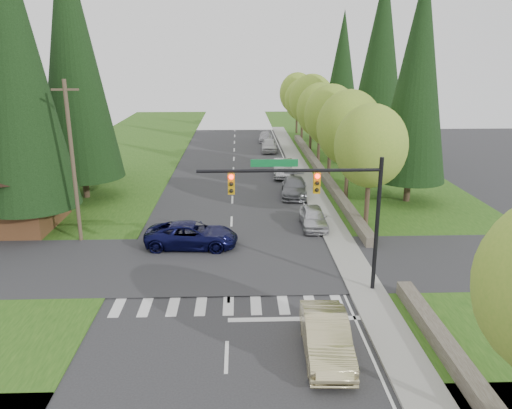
{
  "coord_description": "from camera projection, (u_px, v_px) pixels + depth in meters",
  "views": [
    {
      "loc": [
        0.56,
        -18.01,
        11.39
      ],
      "look_at": [
        1.56,
        10.34,
        2.8
      ],
      "focal_mm": 35.0,
      "sensor_mm": 36.0,
      "label": 1
    }
  ],
  "objects": [
    {
      "name": "stone_wall_north",
      "position": [
        320.0,
        170.0,
        49.39
      ],
      "size": [
        0.7,
        40.0,
        0.7
      ],
      "primitive_type": "cube",
      "color": "#4C4438",
      "rests_on": "ground"
    },
    {
      "name": "stone_wall_south",
      "position": [
        466.0,
        376.0,
        17.82
      ],
      "size": [
        0.7,
        14.0,
        0.7
      ],
      "primitive_type": "cube",
      "color": "#4C4438",
      "rests_on": "ground"
    },
    {
      "name": "grass_east",
      "position": [
        394.0,
        201.0,
        40.06
      ],
      "size": [
        14.0,
        110.0,
        0.06
      ],
      "primitive_type": "cube",
      "color": "#234A13",
      "rests_on": "ground"
    },
    {
      "name": "curb_east",
      "position": [
        305.0,
        195.0,
        41.73
      ],
      "size": [
        0.2,
        80.0,
        0.13
      ],
      "primitive_type": "cube",
      "color": "gray",
      "rests_on": "ground"
    },
    {
      "name": "decid_tree_0",
      "position": [
        371.0,
        146.0,
        32.58
      ],
      "size": [
        4.8,
        4.8,
        8.37
      ],
      "color": "#38281C",
      "rests_on": "ground"
    },
    {
      "name": "decid_tree_5",
      "position": [
        303.0,
        100.0,
        66.08
      ],
      "size": [
        4.8,
        4.8,
        8.3
      ],
      "color": "#38281C",
      "rests_on": "ground"
    },
    {
      "name": "ground",
      "position": [
        227.0,
        343.0,
        20.51
      ],
      "size": [
        120.0,
        120.0,
        0.0
      ],
      "primitive_type": "plane",
      "color": "#28282B",
      "rests_on": "ground"
    },
    {
      "name": "decid_tree_1",
      "position": [
        349.0,
        128.0,
        39.22
      ],
      "size": [
        5.2,
        5.2,
        8.8
      ],
      "color": "#38281C",
      "rests_on": "ground"
    },
    {
      "name": "brown_building",
      "position": [
        7.0,
        182.0,
        33.44
      ],
      "size": [
        8.4,
        8.4,
        5.4
      ],
      "color": "#4C2D19",
      "rests_on": "ground"
    },
    {
      "name": "parked_car_b",
      "position": [
        294.0,
        187.0,
        41.54
      ],
      "size": [
        2.53,
        5.23,
        1.47
      ],
      "primitive_type": "imported",
      "rotation": [
        0.0,
        0.0,
        -0.1
      ],
      "color": "slate",
      "rests_on": "ground"
    },
    {
      "name": "decid_tree_3",
      "position": [
        320.0,
        110.0,
        52.65
      ],
      "size": [
        5.0,
        5.0,
        8.55
      ],
      "color": "#38281C",
      "rests_on": "ground"
    },
    {
      "name": "decid_tree_4",
      "position": [
        312.0,
        101.0,
        59.23
      ],
      "size": [
        5.4,
        5.4,
        9.18
      ],
      "color": "#38281C",
      "rests_on": "ground"
    },
    {
      "name": "conifer_w_e",
      "position": [
        72.0,
        67.0,
        43.83
      ],
      "size": [
        5.78,
        5.78,
        18.8
      ],
      "color": "#38281C",
      "rests_on": "ground"
    },
    {
      "name": "suv_navy",
      "position": [
        192.0,
        235.0,
        30.43
      ],
      "size": [
        5.76,
        2.91,
        1.56
      ],
      "primitive_type": "imported",
      "rotation": [
        0.0,
        0.0,
        1.51
      ],
      "color": "#0A0C36",
      "rests_on": "ground"
    },
    {
      "name": "sedan_champagne",
      "position": [
        326.0,
        337.0,
        19.45
      ],
      "size": [
        1.88,
        4.95,
        1.61
      ],
      "primitive_type": "imported",
      "rotation": [
        0.0,
        0.0,
        -0.04
      ],
      "color": "beige",
      "rests_on": "ground"
    },
    {
      "name": "conifer_e_a",
      "position": [
        418.0,
        76.0,
        37.27
      ],
      "size": [
        5.44,
        5.44,
        17.8
      ],
      "color": "#38281C",
      "rests_on": "ground"
    },
    {
      "name": "conifer_w_a",
      "position": [
        15.0,
        64.0,
        30.33
      ],
      "size": [
        6.12,
        6.12,
        19.8
      ],
      "color": "#38281C",
      "rests_on": "ground"
    },
    {
      "name": "cross_street",
      "position": [
        230.0,
        264.0,
        28.16
      ],
      "size": [
        120.0,
        8.0,
        0.1
      ],
      "primitive_type": "cube",
      "color": "#28282B",
      "rests_on": "ground"
    },
    {
      "name": "parked_car_a",
      "position": [
        313.0,
        217.0,
        33.91
      ],
      "size": [
        1.75,
        4.23,
        1.43
      ],
      "primitive_type": "imported",
      "rotation": [
        0.0,
        0.0,
        -0.01
      ],
      "color": "silver",
      "rests_on": "ground"
    },
    {
      "name": "decid_tree_6",
      "position": [
        297.0,
        93.0,
        72.68
      ],
      "size": [
        5.2,
        5.2,
        8.86
      ],
      "color": "#38281C",
      "rests_on": "ground"
    },
    {
      "name": "parked_car_c",
      "position": [
        283.0,
        168.0,
        48.17
      ],
      "size": [
        2.12,
        5.04,
        1.62
      ],
      "primitive_type": "imported",
      "rotation": [
        0.0,
        0.0,
        -0.08
      ],
      "color": "#9E9DA2",
      "rests_on": "ground"
    },
    {
      "name": "parked_car_e",
      "position": [
        265.0,
        137.0,
        67.46
      ],
      "size": [
        2.01,
        4.37,
        1.24
      ],
      "primitive_type": "imported",
      "rotation": [
        0.0,
        0.0,
        -0.07
      ],
      "color": "#A4A4A8",
      "rests_on": "ground"
    },
    {
      "name": "decid_tree_2",
      "position": [
        331.0,
        116.0,
        45.87
      ],
      "size": [
        5.0,
        5.0,
        8.82
      ],
      "color": "#38281C",
      "rests_on": "ground"
    },
    {
      "name": "utility_pole",
      "position": [
        73.0,
        161.0,
        30.17
      ],
      "size": [
        1.6,
        0.24,
        10.0
      ],
      "color": "#473828",
      "rests_on": "ground"
    },
    {
      "name": "conifer_e_c",
      "position": [
        342.0,
        71.0,
        64.2
      ],
      "size": [
        5.1,
        5.1,
        16.8
      ],
      "color": "#38281C",
      "rests_on": "ground"
    },
    {
      "name": "conifer_w_c",
      "position": [
        73.0,
        55.0,
        37.87
      ],
      "size": [
        6.46,
        6.46,
        20.8
      ],
      "color": "#38281C",
      "rests_on": "ground"
    },
    {
      "name": "parked_car_d",
      "position": [
        269.0,
        145.0,
        60.33
      ],
      "size": [
        2.05,
        4.62,
        1.54
      ],
      "primitive_type": "imported",
      "rotation": [
        0.0,
        0.0,
        -0.05
      ],
      "color": "silver",
      "rests_on": "ground"
    },
    {
      "name": "grass_west",
      "position": [
        67.0,
        205.0,
        39.19
      ],
      "size": [
        14.0,
        110.0,
        0.06
      ],
      "primitive_type": "cube",
      "color": "#234A13",
      "rests_on": "ground"
    },
    {
      "name": "conifer_e_b",
      "position": [
        380.0,
        60.0,
        50.4
      ],
      "size": [
        6.12,
        6.12,
        19.8
      ],
      "color": "#38281C",
      "rests_on": "ground"
    },
    {
      "name": "sidewalk_east",
      "position": [
        315.0,
        195.0,
        41.76
      ],
      "size": [
        1.8,
        80.0,
        0.13
      ],
      "primitive_type": "cube",
      "color": "gray",
      "rests_on": "ground"
    },
    {
      "name": "traffic_signal",
      "position": [
        320.0,
        195.0,
        23.51
      ],
      "size": [
        8.7,
        0.37,
        6.8
      ],
      "color": "black",
      "rests_on": "ground"
    }
  ]
}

